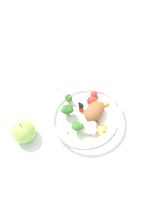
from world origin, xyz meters
The scene contains 3 objects.
ground_plane centered at (0.00, 0.00, 0.00)m, with size 2.40×2.40×0.00m, color white.
food_container centered at (-0.02, -0.01, 0.03)m, with size 0.24×0.24×0.07m.
loose_apple centered at (0.03, 0.18, 0.04)m, with size 0.07×0.07×0.09m.
Camera 1 is at (-0.33, 0.19, 0.70)m, focal length 38.89 mm.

